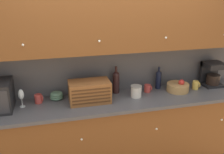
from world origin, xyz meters
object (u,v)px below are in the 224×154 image
Objects in this scene: second_wine_bottle at (158,79)px; wine_bottle at (116,81)px; wine_glass at (21,95)px; mug_blue_second at (148,88)px; fruit_basket at (178,87)px; bowl_stack_on_counter at (57,96)px; bread_box at (90,92)px; coffee_maker at (212,74)px; mug at (39,99)px; storage_canister at (136,91)px; mug_patterned_third at (196,85)px.

wine_bottle is at bearing -179.49° from second_wine_bottle.
mug_blue_second is at bearing 2.14° from wine_glass.
second_wine_bottle is 0.27m from fruit_basket.
bread_box reaches higher than bowl_stack_on_counter.
mug_blue_second is 0.30× the size of coffee_maker.
bowl_stack_on_counter is 0.50× the size of coffee_maker.
coffee_maker reaches higher than bowl_stack_on_counter.
mug is 1.06× the size of mug_blue_second.
coffee_maker is (0.54, 0.09, 0.11)m from fruit_basket.
bowl_stack_on_counter is at bearing 156.47° from bread_box.
bowl_stack_on_counter is at bearing 170.02° from storage_canister.
second_wine_bottle is 0.91× the size of coffee_maker.
mug is 0.59m from bread_box.
fruit_basket is (0.58, 0.04, -0.02)m from storage_canister.
mug_blue_second is at bearing -10.70° from wine_bottle.
mug_patterned_third is at bearing -17.34° from second_wine_bottle.
wine_bottle is 1.16× the size of second_wine_bottle.
coffee_maker is at bearing 4.10° from bread_box.
fruit_basket is 0.56m from coffee_maker.
mug_blue_second is (1.14, -0.06, 0.00)m from bowl_stack_on_counter.
wine_glass is at bearing -173.28° from wine_bottle.
mug_patterned_third is at bearing -163.59° from coffee_maker.
bowl_stack_on_counter is 0.35× the size of bread_box.
wine_bottle reaches higher than mug.
second_wine_bottle is (0.58, 0.01, -0.02)m from wine_bottle.
mug_patterned_third is (1.99, -0.07, 0.00)m from mug.
mug_blue_second is (1.52, 0.06, -0.09)m from wine_glass.
fruit_basket is (1.91, -0.01, -0.09)m from wine_glass.
bread_box is 1.70m from coffee_maker.
wine_glass is 0.65× the size of coffee_maker.
fruit_basket is 2.57× the size of mug_patterned_third.
mug is (0.18, 0.06, -0.09)m from wine_glass.
coffee_maker is (2.07, -0.04, 0.12)m from bowl_stack_on_counter.
mug_patterned_third is (2.17, -0.01, -0.09)m from wine_glass.
storage_canister is at bearing -41.79° from wine_bottle.
wine_bottle reaches higher than mug_blue_second.
bread_box is 1.45× the size of coffee_maker.
wine_bottle is 1.06m from mug_patterned_third.
wine_bottle is at bearing 169.65° from fruit_basket.
wine_bottle reaches higher than bread_box.
fruit_basket is (0.39, -0.07, 0.01)m from mug_blue_second.
bread_box is (0.75, -0.05, -0.02)m from wine_glass.
second_wine_bottle reaches higher than storage_canister.
bowl_stack_on_counter is at bearing -179.05° from second_wine_bottle.
mug_blue_second is at bearing -0.12° from mug.
second_wine_bottle is 0.50m from mug_patterned_third.
bowl_stack_on_counter is 1.16× the size of storage_canister.
storage_canister is at bearing -9.98° from bowl_stack_on_counter.
wine_bottle is 0.29m from storage_canister.
second_wine_bottle reaches higher than bread_box.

